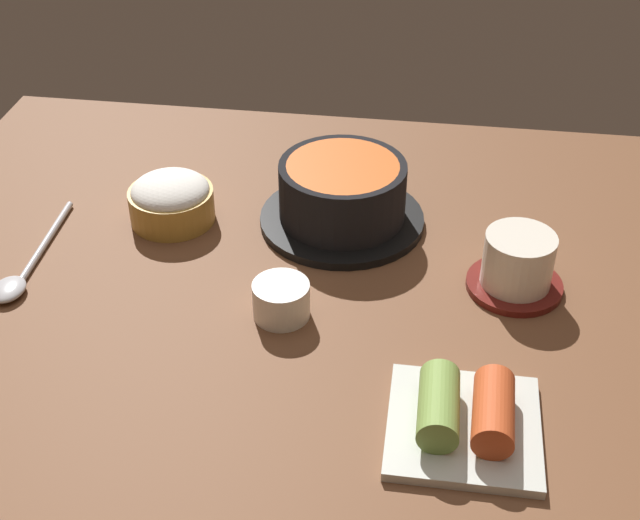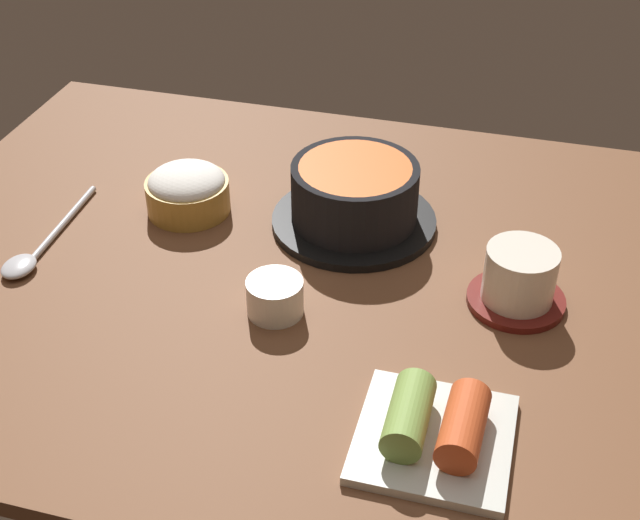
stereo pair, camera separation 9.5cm
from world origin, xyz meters
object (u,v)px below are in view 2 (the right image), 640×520
object	(u,v)px
rice_bowl	(187,190)
kimchi_plate	(435,429)
banchan_cup_center	(275,296)
stone_pot	(355,197)
spoon	(34,252)
tea_cup_with_saucer	(519,277)

from	to	relation	value
rice_bowl	kimchi_plate	distance (cm)	46.41
kimchi_plate	banchan_cup_center	bearing A→B (deg)	144.20
stone_pot	kimchi_plate	size ratio (longest dim) A/B	1.45
kimchi_plate	spoon	world-z (taller)	kimchi_plate
tea_cup_with_saucer	kimchi_plate	size ratio (longest dim) A/B	0.77
tea_cup_with_saucer	kimchi_plate	bearing A→B (deg)	-103.22
kimchi_plate	stone_pot	bearing A→B (deg)	115.09
stone_pot	tea_cup_with_saucer	world-z (taller)	stone_pot
tea_cup_with_saucer	banchan_cup_center	distance (cm)	25.84
banchan_cup_center	rice_bowl	bearing A→B (deg)	135.49
rice_bowl	spoon	xyz separation A→B (cm)	(-13.42, -13.94, -2.30)
tea_cup_with_saucer	rice_bowl	bearing A→B (deg)	169.45
banchan_cup_center	spoon	bearing A→B (deg)	175.90
stone_pot	banchan_cup_center	bearing A→B (deg)	-102.70
rice_bowl	spoon	size ratio (longest dim) A/B	0.52
tea_cup_with_saucer	spoon	xyz separation A→B (cm)	(-54.15, -6.36, -2.62)
stone_pot	kimchi_plate	distance (cm)	35.49
rice_bowl	tea_cup_with_saucer	distance (cm)	41.43
banchan_cup_center	kimchi_plate	size ratio (longest dim) A/B	0.44
banchan_cup_center	spoon	size ratio (longest dim) A/B	0.30
rice_bowl	banchan_cup_center	size ratio (longest dim) A/B	1.70
rice_bowl	banchan_cup_center	distance (cm)	22.94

